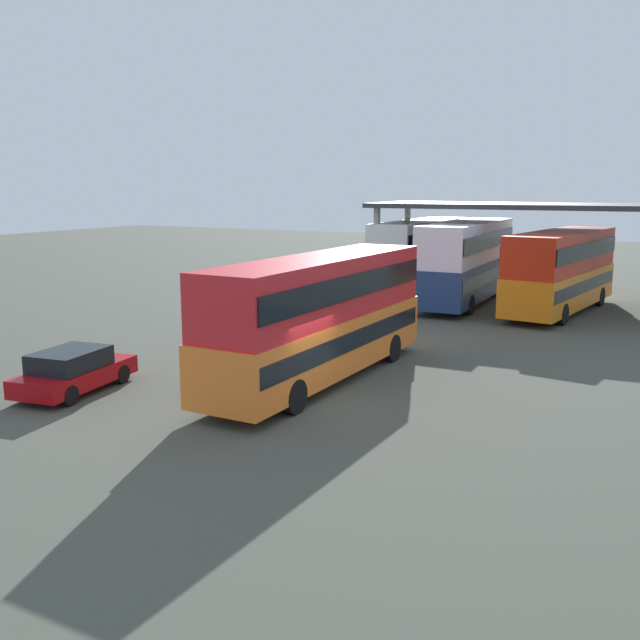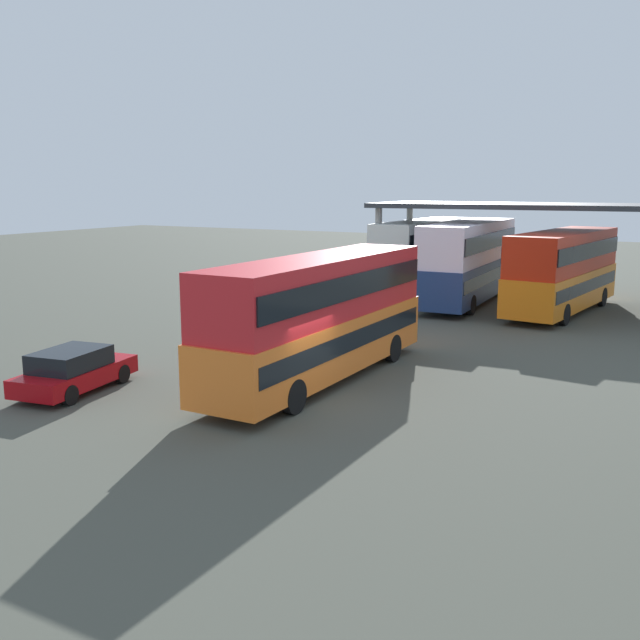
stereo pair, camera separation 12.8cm
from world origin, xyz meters
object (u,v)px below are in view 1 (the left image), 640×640
Objects in this scene: parked_hatchback at (74,371)px; double_decker_near_canopy at (421,254)px; double_decker_mid_row at (467,259)px; double_decker_far_right at (561,268)px; double_decker_main at (320,313)px.

parked_hatchback is 0.40× the size of double_decker_near_canopy.
double_decker_near_canopy is 0.97× the size of double_decker_mid_row.
double_decker_far_right is at bearing -98.50° from double_decker_mid_row.
double_decker_near_canopy is at bearing 56.63° from double_decker_mid_row.
parked_hatchback is 24.44m from double_decker_near_canopy.
double_decker_far_right is at bearing -108.19° from double_decker_near_canopy.
double_decker_mid_row reaches higher than double_decker_near_canopy.
double_decker_main is 17.38m from double_decker_mid_row.
double_decker_far_right reaches higher than double_decker_main.
parked_hatchback is 0.39× the size of double_decker_mid_row.
double_decker_far_right is at bearing -34.49° from parked_hatchback.
double_decker_main is at bearing -59.67° from parked_hatchback.
parked_hatchback is (-6.03, -4.81, -1.55)m from double_decker_main.
double_decker_near_canopy is at bearing -13.53° from parked_hatchback.
double_decker_near_canopy is (2.25, 24.28, 1.67)m from parked_hatchback.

